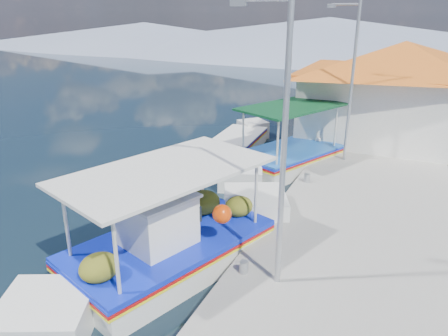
% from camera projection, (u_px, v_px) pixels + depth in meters
% --- Properties ---
extents(ground, '(160.00, 160.00, 0.00)m').
position_uv_depth(ground, '(56.00, 298.00, 9.70)').
color(ground, black).
rests_on(ground, ground).
extents(quay, '(5.00, 44.00, 0.50)m').
position_uv_depth(quay, '(360.00, 225.00, 12.50)').
color(quay, gray).
rests_on(quay, ground).
extents(bollards, '(0.20, 17.20, 0.30)m').
position_uv_depth(bollards, '(284.00, 210.00, 12.52)').
color(bollards, '#A5A8AD').
rests_on(bollards, quay).
extents(main_caique, '(4.60, 8.50, 2.98)m').
position_uv_depth(main_caique, '(171.00, 246.00, 10.75)').
color(main_caique, white).
rests_on(main_caique, ground).
extents(caique_green_canopy, '(4.39, 7.08, 2.92)m').
position_uv_depth(caique_green_canopy, '(289.00, 158.00, 17.55)').
color(caique_green_canopy, white).
rests_on(caique_green_canopy, ground).
extents(caique_blue_hull, '(2.01, 6.06, 1.08)m').
position_uv_depth(caique_blue_hull, '(240.00, 143.00, 20.03)').
color(caique_blue_hull, white).
rests_on(caique_blue_hull, ground).
extents(harbor_building, '(10.49, 10.49, 4.40)m').
position_uv_depth(harbor_building, '(400.00, 90.00, 19.21)').
color(harbor_building, silver).
rests_on(harbor_building, quay).
extents(lamp_post_near, '(1.21, 0.14, 6.00)m').
position_uv_depth(lamp_post_near, '(280.00, 136.00, 8.35)').
color(lamp_post_near, '#A5A8AD').
rests_on(lamp_post_near, quay).
extents(lamp_post_far, '(1.21, 0.14, 6.00)m').
position_uv_depth(lamp_post_far, '(350.00, 75.00, 16.05)').
color(lamp_post_far, '#A5A8AD').
rests_on(lamp_post_far, quay).
extents(mountain_ridge, '(171.40, 96.00, 5.50)m').
position_uv_depth(mountain_ridge, '(419.00, 44.00, 54.42)').
color(mountain_ridge, gray).
rests_on(mountain_ridge, ground).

